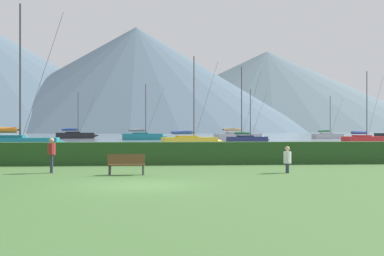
{
  "coord_description": "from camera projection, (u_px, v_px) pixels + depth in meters",
  "views": [
    {
      "loc": [
        0.19,
        -18.92,
        2.09
      ],
      "look_at": [
        6.31,
        53.42,
        2.14
      ],
      "focal_mm": 48.42,
      "sensor_mm": 36.0,
      "label": 1
    }
  ],
  "objects": [
    {
      "name": "distant_hill_central_peak",
      "position": [
        136.0,
        79.0,
        302.14
      ],
      "size": [
        202.77,
        202.77,
        61.36
      ],
      "primitive_type": "cone",
      "color": "#4C6070",
      "rests_on": "ground_plane"
    },
    {
      "name": "distant_hill_west_ridge",
      "position": [
        267.0,
        91.0,
        381.95
      ],
      "size": [
        248.75,
        248.75,
        58.98
      ],
      "primitive_type": "cone",
      "color": "slate",
      "rests_on": "ground_plane"
    },
    {
      "name": "ground_plane",
      "position": [
        143.0,
        186.0,
        18.84
      ],
      "size": [
        1000.0,
        1000.0,
        0.0
      ],
      "primitive_type": "plane",
      "color": "#477038"
    },
    {
      "name": "sailboat_slip_6",
      "position": [
        364.0,
        139.0,
        72.04
      ],
      "size": [
        7.22,
        3.71,
        10.08
      ],
      "rotation": [
        0.0,
        0.0,
        0.28
      ],
      "color": "red",
      "rests_on": "harbor_water"
    },
    {
      "name": "person_standing_walker",
      "position": [
        52.0,
        152.0,
        24.17
      ],
      "size": [
        0.36,
        0.56,
        1.65
      ],
      "rotation": [
        0.0,
        0.0,
        0.21
      ],
      "color": "#2D3347",
      "rests_on": "ground_plane"
    },
    {
      "name": "sailboat_slip_3",
      "position": [
        328.0,
        136.0,
        105.7
      ],
      "size": [
        7.47,
        3.41,
        8.76
      ],
      "rotation": [
        0.0,
        0.0,
        0.2
      ],
      "color": "#9E9EA3",
      "rests_on": "harbor_water"
    },
    {
      "name": "park_bench_near_path",
      "position": [
        126.0,
        163.0,
        23.08
      ],
      "size": [
        1.66,
        0.53,
        0.95
      ],
      "rotation": [
        0.0,
        0.0,
        -0.03
      ],
      "color": "brown",
      "rests_on": "ground_plane"
    },
    {
      "name": "sailboat_slip_11",
      "position": [
        239.0,
        136.0,
        86.66
      ],
      "size": [
        9.16,
        4.38,
        12.45
      ],
      "rotation": [
        0.0,
        0.0,
        0.23
      ],
      "color": "#9E9EA3",
      "rests_on": "harbor_water"
    },
    {
      "name": "person_seated_viewer",
      "position": [
        287.0,
        158.0,
        24.21
      ],
      "size": [
        0.36,
        0.57,
        1.25
      ],
      "rotation": [
        0.0,
        0.0,
        -0.13
      ],
      "color": "#2D3347",
      "rests_on": "ground_plane"
    },
    {
      "name": "sailboat_slip_9",
      "position": [
        248.0,
        139.0,
        74.21
      ],
      "size": [
        6.74,
        3.34,
        7.76
      ],
      "rotation": [
        0.0,
        0.0,
        0.25
      ],
      "color": "navy",
      "rests_on": "harbor_water"
    },
    {
      "name": "sailboat_slip_2",
      "position": [
        143.0,
        136.0,
        94.3
      ],
      "size": [
        8.45,
        3.37,
        10.17
      ],
      "rotation": [
        0.0,
        0.0,
        0.13
      ],
      "color": "#19707A",
      "rests_on": "harbor_water"
    },
    {
      "name": "sailboat_slip_12",
      "position": [
        190.0,
        140.0,
        62.31
      ],
      "size": [
        7.69,
        3.4,
        10.83
      ],
      "rotation": [
        0.0,
        0.0,
        0.19
      ],
      "color": "gold",
      "rests_on": "harbor_water"
    },
    {
      "name": "harbor_water",
      "position": [
        148.0,
        135.0,
        155.35
      ],
      "size": [
        320.0,
        246.0,
        0.0
      ],
      "primitive_type": "cube",
      "color": "#8499A8",
      "rests_on": "ground_plane"
    },
    {
      "name": "sailboat_slip_10",
      "position": [
        14.0,
        143.0,
        46.04
      ],
      "size": [
        9.34,
        3.27,
        13.23
      ],
      "rotation": [
        0.0,
        0.0,
        0.07
      ],
      "color": "#19707A",
      "rests_on": "harbor_water"
    },
    {
      "name": "sailboat_slip_0",
      "position": [
        75.0,
        135.0,
        106.65
      ],
      "size": [
        8.97,
        4.19,
        9.55
      ],
      "rotation": [
        0.0,
        0.0,
        0.22
      ],
      "color": "black",
      "rests_on": "harbor_water"
    },
    {
      "name": "hedge_line",
      "position": [
        145.0,
        153.0,
        29.8
      ],
      "size": [
        80.0,
        1.2,
        1.3
      ],
      "primitive_type": "cube",
      "color": "#284C23",
      "rests_on": "ground_plane"
    }
  ]
}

